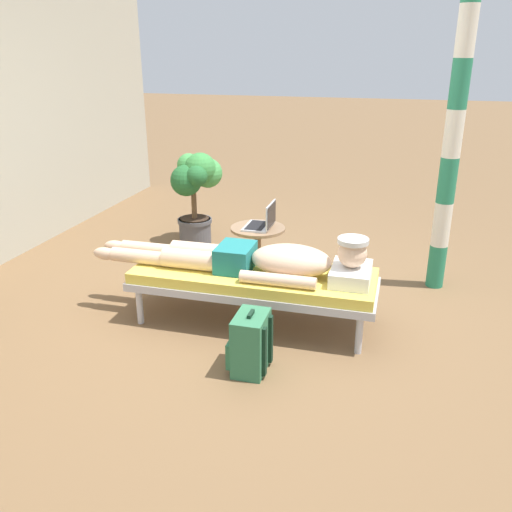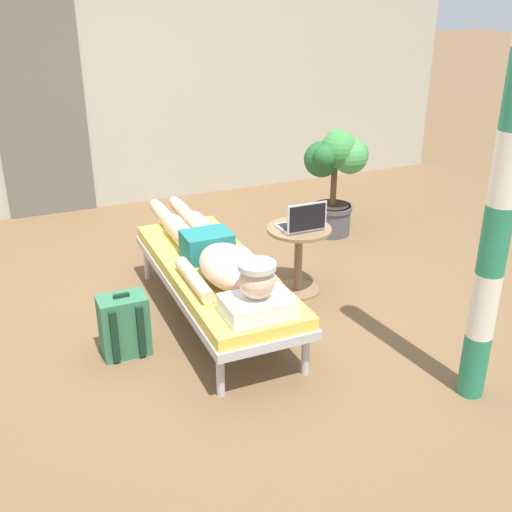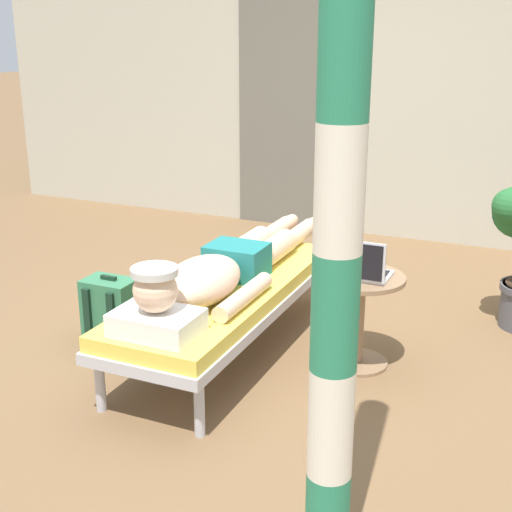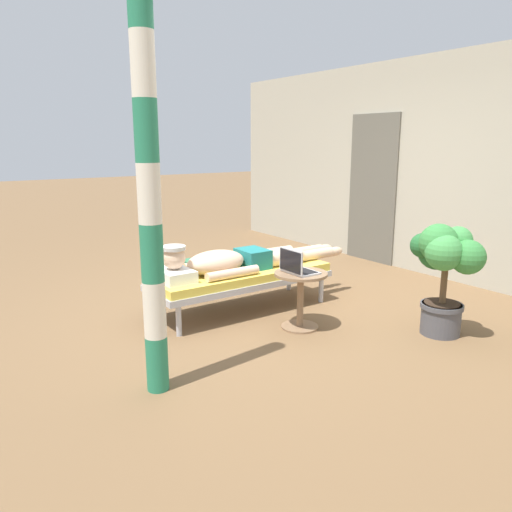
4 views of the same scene
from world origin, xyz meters
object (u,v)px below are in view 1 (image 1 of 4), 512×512
laptop (263,221)px  backpack (250,343)px  person_reclining (261,259)px  side_table (258,245)px  potted_plant (196,185)px  lounge_chair (254,280)px  porch_post (453,134)px

laptop → backpack: 1.48m
person_reclining → side_table: (0.73, 0.22, -0.16)m
person_reclining → backpack: person_reclining is taller
side_table → potted_plant: 1.26m
person_reclining → potted_plant: bearing=35.7°
lounge_chair → laptop: 0.77m
backpack → porch_post: 2.42m
porch_post → side_table: bearing=102.4°
lounge_chair → backpack: (-0.67, -0.16, -0.15)m
backpack → porch_post: porch_post is taller
laptop → side_table: bearing=90.0°
side_table → porch_post: (0.34, -1.55, 0.99)m
side_table → porch_post: porch_post is taller
lounge_chair → person_reclining: person_reclining is taller
person_reclining → laptop: laptop is taller
laptop → porch_post: size_ratio=0.12×
side_table → potted_plant: bearing=47.2°
potted_plant → porch_post: bearing=-101.3°
lounge_chair → backpack: backpack is taller
laptop → porch_post: porch_post is taller
person_reclining → backpack: size_ratio=5.12×
laptop → backpack: size_ratio=0.73×
lounge_chair → laptop: laptop is taller
person_reclining → potted_plant: size_ratio=2.18×
lounge_chair → side_table: 0.75m
person_reclining → porch_post: size_ratio=0.81×
lounge_chair → potted_plant: bearing=34.3°
person_reclining → side_table: size_ratio=4.15×
lounge_chair → laptop: (0.73, 0.11, 0.24)m
lounge_chair → laptop: size_ratio=6.02×
lounge_chair → backpack: bearing=-166.3°
porch_post → lounge_chair: bearing=127.6°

